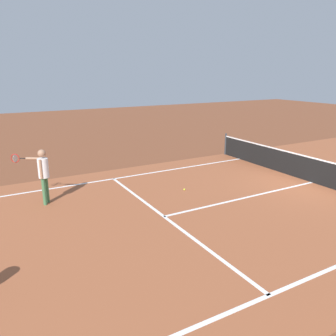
# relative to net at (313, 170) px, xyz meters

# --- Properties ---
(ground_plane) EXTENTS (60.00, 60.00, 0.00)m
(ground_plane) POSITION_rel_net_xyz_m (0.00, 0.00, -0.49)
(ground_plane) COLOR brown
(court_surface_inbounds) EXTENTS (10.62, 24.40, 0.00)m
(court_surface_inbounds) POSITION_rel_net_xyz_m (0.00, 0.00, -0.49)
(court_surface_inbounds) COLOR #9E5433
(court_surface_inbounds) RESTS_ON ground_plane
(line_sideline_left) EXTENTS (0.10, 11.89, 0.01)m
(line_sideline_left) POSITION_rel_net_xyz_m (-4.11, -5.95, -0.49)
(line_sideline_left) COLOR white
(line_sideline_left) RESTS_ON ground_plane
(line_sideline_right) EXTENTS (0.10, 11.89, 0.01)m
(line_sideline_right) POSITION_rel_net_xyz_m (4.11, -5.95, -0.49)
(line_sideline_right) COLOR white
(line_sideline_right) RESTS_ON ground_plane
(line_service_near) EXTENTS (8.22, 0.10, 0.01)m
(line_service_near) POSITION_rel_net_xyz_m (0.00, -6.40, -0.49)
(line_service_near) COLOR white
(line_service_near) RESTS_ON ground_plane
(line_center_service) EXTENTS (0.10, 6.40, 0.01)m
(line_center_service) POSITION_rel_net_xyz_m (0.00, -3.20, -0.49)
(line_center_service) COLOR white
(line_center_service) RESTS_ON ground_plane
(net) EXTENTS (10.49, 0.09, 1.07)m
(net) POSITION_rel_net_xyz_m (0.00, 0.00, 0.00)
(net) COLOR #33383D
(net) RESTS_ON ground_plane
(player_near) EXTENTS (0.94, 0.99, 1.76)m
(player_near) POSITION_rel_net_xyz_m (-2.74, -9.19, 0.61)
(player_near) COLOR #3F7247
(player_near) RESTS_ON ground_plane
(tennis_ball_mid_court) EXTENTS (0.07, 0.07, 0.07)m
(tennis_ball_mid_court) POSITION_rel_net_xyz_m (-1.62, -4.69, -0.46)
(tennis_ball_mid_court) COLOR #CCE033
(tennis_ball_mid_court) RESTS_ON ground_plane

